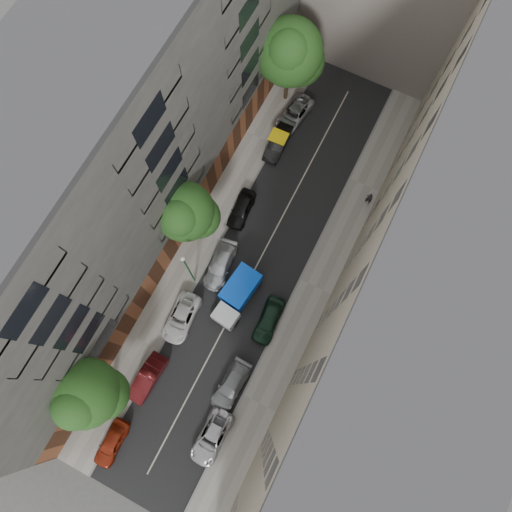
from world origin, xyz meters
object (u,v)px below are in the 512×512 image
Objects in this scene: car_left_5 at (278,143)px; pedestrian at (369,198)px; car_right_1 at (231,385)px; car_left_4 at (241,209)px; lamp_post at (188,268)px; car_left_3 at (220,265)px; tree_far at (290,55)px; tarp_truck at (237,296)px; car_right_2 at (269,320)px; car_left_2 at (181,318)px; car_left_0 at (111,443)px; car_right_0 at (212,437)px; car_left_6 at (294,114)px; car_left_1 at (147,378)px; tree_near at (87,395)px; tree_mid at (185,214)px.

pedestrian is (10.00, -1.51, 0.29)m from car_left_5.
car_left_4 is at bearing 117.00° from car_right_1.
lamp_post is (-0.67, -15.33, 3.77)m from car_left_5.
tree_far is at bearing 90.01° from car_left_3.
tarp_truck is 1.28× the size of car_right_2.
car_left_2 is 11.20m from car_left_4.
car_left_0 is 7.96m from car_right_0.
car_left_0 is 30.19m from pedestrian.
car_right_0 is at bearing -65.10° from tarp_truck.
car_right_1 is (6.40, -21.80, -0.05)m from car_left_5.
car_right_0 is 32.75m from tree_far.
car_right_2 is at bearing -67.94° from tree_far.
car_right_2 is at bearing -1.26° from tarp_truck.
tree_far is (-1.62, 23.91, 5.71)m from car_left_2.
car_left_0 is at bearing -82.64° from car_left_6.
pedestrian is (10.00, -5.11, 0.33)m from car_left_6.
car_right_2 is 8.33m from lamp_post.
lamp_post reaches higher than car_right_1.
car_left_4 is 7.60m from car_left_5.
tarp_truck is at bearing 72.52° from car_left_1.
car_left_3 is 1.03× the size of car_right_0.
car_right_2 is at bearing 62.70° from car_left_0.
car_left_5 reaches higher than car_left_6.
car_left_5 is at bearing 85.01° from car_left_4.
car_left_1 is 0.94× the size of car_left_2.
tree_near is at bearing -97.17° from lamp_post.
car_left_6 is (0.00, 3.60, -0.04)m from car_left_5.
car_right_1 is (6.40, -3.00, 0.01)m from car_left_2.
lamp_post is at bearing 140.29° from car_right_1.
car_left_5 is 0.60× the size of lamp_post.
lamp_post is (-4.11, -0.24, 3.13)m from tarp_truck.
car_left_5 is at bearing 77.06° from tree_mid.
pedestrian reaches higher than car_right_1.
car_left_6 reaches higher than car_left_2.
tarp_truck is 8.24m from tree_mid.
tree_near reaches higher than tarp_truck.
car_left_6 is 19.33m from lamp_post.
car_right_2 is at bearing -22.02° from tree_mid.
car_left_0 is 30.00m from car_left_5.
tree_mid is (-2.70, -11.77, 5.01)m from car_left_5.
car_left_2 is 5.66m from car_left_3.
car_left_5 is at bearing -7.87° from pedestrian.
lamp_post is (-0.67, -18.93, 3.81)m from car_left_6.
car_left_5 is at bearing 87.88° from car_left_0.
car_left_4 is at bearing 90.60° from car_left_3.
tree_mid is (-9.47, 3.83, 4.98)m from car_right_2.
tree_far is (-8.39, 20.71, 5.62)m from car_right_2.
tree_mid is 17.00m from pedestrian.
car_left_1 is at bearing 67.13° from pedestrian.
car_left_0 is at bearing -119.37° from car_right_2.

